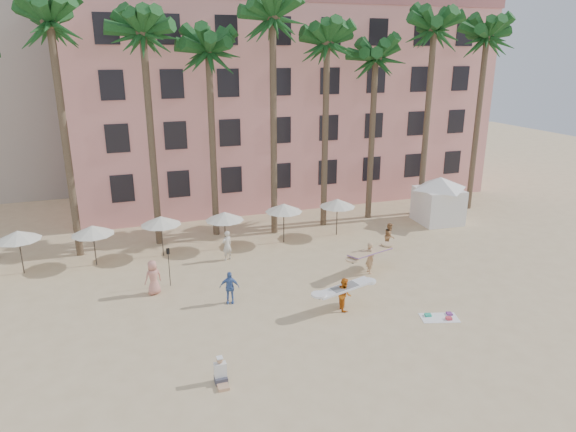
% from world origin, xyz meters
% --- Properties ---
extents(ground, '(120.00, 120.00, 0.00)m').
position_xyz_m(ground, '(0.00, 0.00, 0.00)').
color(ground, '#D1B789').
rests_on(ground, ground).
extents(pink_hotel, '(35.00, 14.00, 16.00)m').
position_xyz_m(pink_hotel, '(7.00, 26.00, 8.00)').
color(pink_hotel, pink).
rests_on(pink_hotel, ground).
extents(palm_row, '(44.40, 5.40, 16.30)m').
position_xyz_m(palm_row, '(0.51, 15.00, 12.97)').
color(palm_row, brown).
rests_on(palm_row, ground).
extents(umbrella_row, '(22.50, 2.70, 2.73)m').
position_xyz_m(umbrella_row, '(-3.00, 12.50, 2.33)').
color(umbrella_row, '#332B23').
rests_on(umbrella_row, ground).
extents(cabana, '(4.79, 4.79, 3.50)m').
position_xyz_m(cabana, '(15.39, 12.72, 2.07)').
color(cabana, white).
rests_on(cabana, ground).
extents(beach_towel, '(2.01, 1.47, 0.14)m').
position_xyz_m(beach_towel, '(6.87, 0.04, 0.03)').
color(beach_towel, white).
rests_on(beach_towel, ground).
extents(carrier_yellow, '(3.35, 2.13, 1.88)m').
position_xyz_m(carrier_yellow, '(6.12, 5.95, 1.06)').
color(carrier_yellow, tan).
rests_on(carrier_yellow, ground).
extents(carrier_white, '(3.13, 1.30, 1.68)m').
position_xyz_m(carrier_white, '(2.80, 2.37, 0.91)').
color(carrier_white, orange).
rests_on(carrier_white, ground).
extents(beachgoers, '(16.27, 6.37, 1.90)m').
position_xyz_m(beachgoers, '(0.01, 7.86, 0.91)').
color(beachgoers, '#996A40').
rests_on(beachgoers, ground).
extents(paddle, '(0.18, 0.04, 2.23)m').
position_xyz_m(paddle, '(-5.11, 7.98, 1.41)').
color(paddle, black).
rests_on(paddle, ground).
extents(seated_man, '(0.49, 0.85, 1.10)m').
position_xyz_m(seated_man, '(-4.29, -1.56, 0.38)').
color(seated_man, '#3F3F4C').
rests_on(seated_man, ground).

